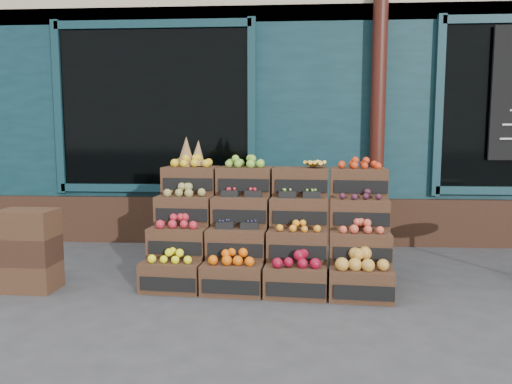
{
  "coord_description": "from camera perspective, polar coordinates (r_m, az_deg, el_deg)",
  "views": [
    {
      "loc": [
        0.13,
        -4.18,
        1.44
      ],
      "look_at": [
        -0.2,
        0.7,
        0.85
      ],
      "focal_mm": 35.0,
      "sensor_mm": 36.0,
      "label": 1
    }
  ],
  "objects": [
    {
      "name": "shopkeeper",
      "position": [
        7.22,
        -6.04,
        2.64
      ],
      "size": [
        0.76,
        0.61,
        1.83
      ],
      "primitive_type": "imported",
      "rotation": [
        0.0,
        0.0,
        2.84
      ],
      "color": "#17532B",
      "rests_on": "ground"
    },
    {
      "name": "spare_crates",
      "position": [
        5.02,
        -24.55,
        -6.05
      ],
      "size": [
        0.5,
        0.35,
        0.74
      ],
      "rotation": [
        0.0,
        0.0,
        -0.02
      ],
      "color": "#402819",
      "rests_on": "ground"
    },
    {
      "name": "crate_display",
      "position": [
        4.88,
        1.54,
        -5.05
      ],
      "size": [
        2.31,
        1.25,
        1.4
      ],
      "rotation": [
        0.0,
        0.0,
        -0.07
      ],
      "color": "#402819",
      "rests_on": "ground"
    },
    {
      "name": "shop_facade",
      "position": [
        9.34,
        3.12,
        12.72
      ],
      "size": [
        12.0,
        6.24,
        4.8
      ],
      "color": "#0F2D33",
      "rests_on": "ground"
    },
    {
      "name": "ground",
      "position": [
        4.42,
        2.03,
        -12.12
      ],
      "size": [
        60.0,
        60.0,
        0.0
      ],
      "primitive_type": "plane",
      "color": "#3C3C3E",
      "rests_on": "ground"
    }
  ]
}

